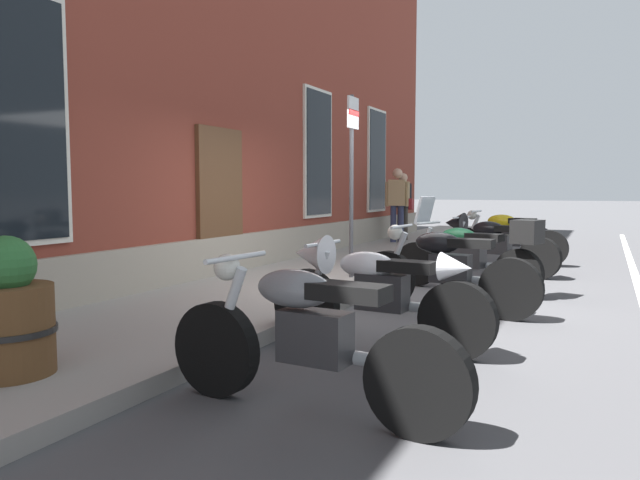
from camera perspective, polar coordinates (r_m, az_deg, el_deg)
The scene contains 12 objects.
ground_plane at distance 8.14m, azimuth 5.16°, elevation -5.16°, with size 140.00×140.00×0.00m, color #424244.
sidewalk at distance 8.62m, azimuth -2.58°, elevation -4.11°, with size 26.37×2.47×0.14m, color gray.
motorcycle_grey_naked at distance 3.83m, azimuth -1.36°, elevation -9.14°, with size 0.62×2.10×0.98m.
motorcycle_white_sport at distance 5.43m, azimuth 4.61°, elevation -4.38°, with size 0.62×2.11×0.99m.
motorcycle_black_naked at distance 7.01m, azimuth 11.55°, elevation -2.79°, with size 0.62×2.11×0.99m.
motorcycle_green_touring at distance 8.50m, azimuth 14.11°, elevation -1.17°, with size 0.92×2.12×1.30m.
motorcycle_black_sport at distance 10.39m, azimuth 15.51°, elevation -0.10°, with size 0.76×2.14×1.00m.
motorcycle_yellow_naked at distance 11.91m, azimuth 16.95°, elevation 0.20°, with size 0.62×2.18×1.00m.
pedestrian_tan_coat at distance 14.52m, azimuth 7.26°, elevation 3.66°, with size 0.23×0.66×1.74m.
pedestrian_dark_jacket at distance 15.21m, azimuth 7.76°, elevation 3.48°, with size 0.63×0.37×1.65m.
parking_sign at distance 8.69m, azimuth 3.00°, elevation 7.39°, with size 0.36×0.07×2.58m.
barrel_planter at distance 4.68m, azimuth -27.17°, elevation -6.36°, with size 0.63×0.63×0.95m.
Camera 1 is at (-7.54, -2.73, 1.41)m, focal length 34.25 mm.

